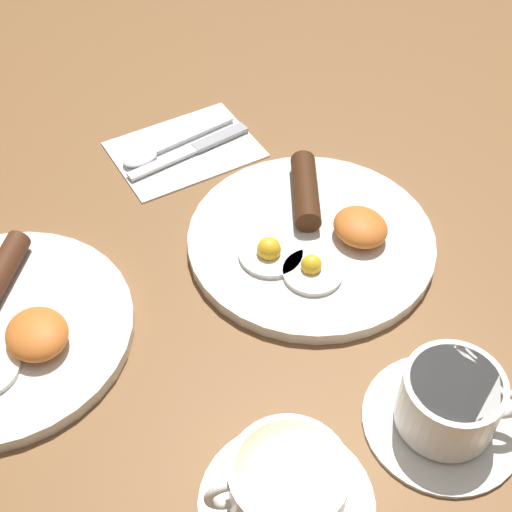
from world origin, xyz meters
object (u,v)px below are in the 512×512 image
Objects in this scene: breakfast_plate_far at (2,329)px; teacup_near at (449,405)px; teacup_far at (287,489)px; spoon at (152,153)px; breakfast_plate_near at (313,237)px; knife at (196,148)px.

teacup_near is at bearing -136.34° from breakfast_plate_far.
spoon is (0.47, -0.12, -0.02)m from teacup_far.
teacup_far is (-0.24, 0.20, 0.02)m from breakfast_plate_near.
spoon is at bearing -56.72° from breakfast_plate_far.
spoon is (0.49, 0.04, -0.02)m from teacup_near.
breakfast_plate_far is at bearing 78.78° from breakfast_plate_near.
spoon is (0.24, 0.08, -0.00)m from breakfast_plate_near.
teacup_near is 0.83× the size of knife.
knife is (0.45, -0.17, -0.02)m from teacup_far.
teacup_far reaches higher than knife.
teacup_near reaches higher than spoon.
knife is (0.15, -0.31, -0.00)m from breakfast_plate_far.
knife is (0.47, -0.01, -0.02)m from teacup_near.
knife is 0.06m from spoon.
teacup_near is 0.17m from teacup_far.
breakfast_plate_far is at bearing 30.15° from spoon.
breakfast_plate_near is 1.67× the size of spoon.
teacup_far is 0.86× the size of knife.
breakfast_plate_near and breakfast_plate_far have the same top height.
breakfast_plate_far is (0.07, 0.34, 0.00)m from breakfast_plate_near.
knife is (0.22, 0.03, -0.00)m from breakfast_plate_near.
teacup_far is at bearing 139.41° from breakfast_plate_near.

